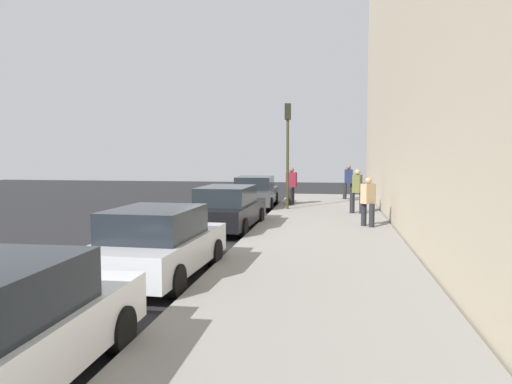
# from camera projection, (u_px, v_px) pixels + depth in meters

# --- Properties ---
(ground_plane) EXTENTS (56.00, 56.00, 0.00)m
(ground_plane) POSITION_uv_depth(u_px,v_px,m) (223.00, 232.00, 16.59)
(ground_plane) COLOR black
(sidewalk) EXTENTS (28.00, 4.60, 0.15)m
(sidewalk) POSITION_uv_depth(u_px,v_px,m) (323.00, 232.00, 16.08)
(sidewalk) COLOR gray
(sidewalk) RESTS_ON ground
(lane_stripe_centre) EXTENTS (28.00, 0.14, 0.01)m
(lane_stripe_centre) POSITION_uv_depth(u_px,v_px,m) (131.00, 230.00, 17.08)
(lane_stripe_centre) COLOR gold
(lane_stripe_centre) RESTS_ON ground
(parked_car_silver) EXTENTS (4.28, 2.02, 1.51)m
(parked_car_silver) POSITION_uv_depth(u_px,v_px,m) (158.00, 244.00, 10.33)
(parked_car_silver) COLOR black
(parked_car_silver) RESTS_ON ground
(parked_car_black) EXTENTS (4.82, 2.01, 1.51)m
(parked_car_black) POSITION_uv_depth(u_px,v_px,m) (227.00, 208.00, 16.81)
(parked_car_black) COLOR black
(parked_car_black) RESTS_ON ground
(parked_car_charcoal) EXTENTS (4.66, 2.00, 1.51)m
(parked_car_charcoal) POSITION_uv_depth(u_px,v_px,m) (255.00, 192.00, 23.65)
(parked_car_charcoal) COLOR black
(parked_car_charcoal) RESTS_ON ground
(pedestrian_burgundy_coat) EXTENTS (0.58, 0.52, 1.78)m
(pedestrian_burgundy_coat) POSITION_uv_depth(u_px,v_px,m) (291.00, 185.00, 23.82)
(pedestrian_burgundy_coat) COLOR black
(pedestrian_burgundy_coat) RESTS_ON sidewalk
(pedestrian_navy_coat) EXTENTS (0.55, 0.59, 1.82)m
(pedestrian_navy_coat) POSITION_uv_depth(u_px,v_px,m) (349.00, 181.00, 26.64)
(pedestrian_navy_coat) COLOR black
(pedestrian_navy_coat) RESTS_ON sidewalk
(pedestrian_olive_coat) EXTENTS (0.55, 0.58, 1.81)m
(pedestrian_olive_coat) POSITION_uv_depth(u_px,v_px,m) (357.00, 190.00, 20.39)
(pedestrian_olive_coat) COLOR black
(pedestrian_olive_coat) RESTS_ON sidewalk
(pedestrian_tan_coat) EXTENTS (0.51, 0.52, 1.66)m
(pedestrian_tan_coat) POSITION_uv_depth(u_px,v_px,m) (368.00, 200.00, 16.76)
(pedestrian_tan_coat) COLOR black
(pedestrian_tan_coat) RESTS_ON sidewalk
(traffic_light_pole) EXTENTS (0.35, 0.26, 4.62)m
(traffic_light_pole) POSITION_uv_depth(u_px,v_px,m) (288.00, 138.00, 21.89)
(traffic_light_pole) COLOR #2D2D19
(traffic_light_pole) RESTS_ON sidewalk
(rolling_suitcase) EXTENTS (0.34, 0.22, 0.98)m
(rolling_suitcase) POSITION_uv_depth(u_px,v_px,m) (291.00, 197.00, 24.38)
(rolling_suitcase) COLOR #471E19
(rolling_suitcase) RESTS_ON sidewalk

